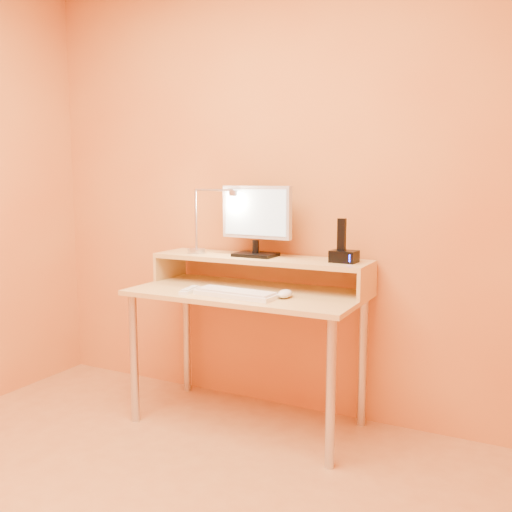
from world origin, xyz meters
The scene contains 25 objects.
wall_back centered at (0.00, 1.50, 1.25)m, with size 3.00×0.04×2.50m, color #CA823B.
desk_leg_fl centered at (-0.55, 0.93, 0.35)m, with size 0.04×0.04×0.69m, color #B8B8C2.
desk_leg_fr centered at (0.55, 0.93, 0.35)m, with size 0.04×0.04×0.69m, color #B8B8C2.
desk_leg_bl centered at (-0.55, 1.43, 0.35)m, with size 0.04×0.04×0.69m, color #B8B8C2.
desk_leg_br centered at (0.55, 1.43, 0.35)m, with size 0.04×0.04×0.69m, color #B8B8C2.
desk_lower centered at (0.00, 1.18, 0.71)m, with size 1.20×0.60×0.03m, color tan.
shelf_riser_left centered at (-0.59, 1.33, 0.79)m, with size 0.02×0.30×0.14m, color tan.
shelf_riser_right centered at (0.59, 1.33, 0.79)m, with size 0.02×0.30×0.14m, color tan.
desk_shelf centered at (0.00, 1.33, 0.87)m, with size 1.20×0.30×0.03m, color tan.
monitor_foot centered at (-0.03, 1.33, 0.89)m, with size 0.22×0.16×0.02m, color black.
monitor_neck centered at (-0.03, 1.33, 0.93)m, with size 0.04×0.04×0.07m, color black.
monitor_panel centered at (-0.03, 1.34, 1.12)m, with size 0.41×0.04×0.28m, color #B3B2BA.
monitor_back centered at (-0.03, 1.36, 1.12)m, with size 0.37×0.01×0.24m, color black.
monitor_screen centered at (-0.03, 1.32, 1.12)m, with size 0.37×0.00×0.24m, color #ABCDE2.
lamp_base centered at (-0.39, 1.30, 0.89)m, with size 0.10×0.10×0.03m, color #B8B8C2.
lamp_post centered at (-0.39, 1.30, 1.07)m, with size 0.01×0.01×0.33m, color #B8B8C2.
lamp_arm centered at (-0.27, 1.30, 1.24)m, with size 0.01×0.01×0.24m, color #B8B8C2.
lamp_head centered at (-0.15, 1.30, 1.22)m, with size 0.04×0.04×0.03m, color #B8B8C2.
lamp_bulb centered at (-0.15, 1.30, 1.20)m, with size 0.03×0.03×0.00m, color #FFEAC6.
phone_dock centered at (0.47, 1.33, 0.91)m, with size 0.13×0.10×0.06m, color black.
phone_handset centered at (0.45, 1.33, 1.02)m, with size 0.04×0.03×0.16m, color black.
phone_led centered at (0.51, 1.28, 0.91)m, with size 0.01×0.00×0.04m, color #1A1AFF.
keyboard centered at (0.02, 1.03, 0.73)m, with size 0.42×0.13×0.02m, color white.
mouse centered at (0.25, 1.11, 0.74)m, with size 0.07×0.12×0.04m, color silver.
remote_control centered at (-0.24, 1.01, 0.73)m, with size 0.04×0.17×0.02m, color white.
Camera 1 is at (1.33, -1.34, 1.29)m, focal length 39.29 mm.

